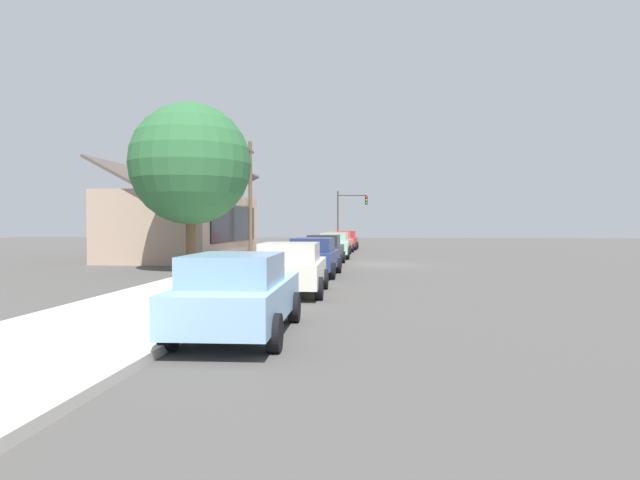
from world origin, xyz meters
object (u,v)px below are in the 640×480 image
Objects in this scene: car_seafoam at (334,245)px; utility_pole_wooden at (250,197)px; car_coral at (339,242)px; car_cherry at (346,240)px; shade_tree at (190,164)px; car_ivory at (291,268)px; car_skyblue at (238,294)px; traffic_light_main at (349,210)px; car_navy at (314,256)px; car_charcoal at (325,250)px; fire_hydrant_red at (322,246)px.

utility_pole_wooden is (0.46, 5.46, 3.11)m from car_seafoam.
car_cherry is at bearing -0.01° from car_coral.
car_coral is 0.60× the size of shade_tree.
car_ivory and car_cherry have the same top height.
traffic_light_main is (40.66, -0.13, 2.68)m from car_skyblue.
car_ivory is 0.95× the size of car_coral.
car_ivory is 0.58× the size of utility_pole_wooden.
car_navy is 24.30m from car_cherry.
car_charcoal is at bearing 177.40° from car_seafoam.
shade_tree is at bearing 73.29° from car_navy.
car_skyblue and car_ivory have the same top height.
car_cherry is at bearing -19.14° from fire_hydrant_red.
car_navy is at bearing -179.03° from car_cherry.
car_coral is (6.05, 0.08, -0.00)m from car_seafoam.
car_skyblue and car_charcoal have the same top height.
traffic_light_main reaches higher than car_ivory.
car_charcoal is at bearing 2.44° from car_navy.
car_seafoam is (12.20, 0.14, 0.00)m from car_navy.
fire_hydrant_red is at bearing 43.83° from car_coral.
car_seafoam is at bearing -29.21° from shade_tree.
car_cherry is (24.30, 0.03, -0.00)m from car_navy.
fire_hydrant_red is at bearing 8.46° from car_seafoam.
car_charcoal is 1.06× the size of car_cherry.
shade_tree is at bearing 178.36° from utility_pole_wooden.
car_navy is 12.20m from car_seafoam.
car_navy is (6.05, -0.02, 0.00)m from car_ivory.
car_navy is at bearing -178.57° from car_charcoal.
traffic_light_main is at bearing -3.14° from car_seafoam.
car_navy is 1.01× the size of car_seafoam.
car_coral is at bearing -1.49° from car_ivory.
car_seafoam is 16.25m from traffic_light_main.
fire_hydrant_red is (7.12, -4.00, -3.43)m from utility_pole_wooden.
car_charcoal is (12.29, 0.13, 0.00)m from car_ivory.
car_charcoal and car_coral have the same top height.
car_charcoal is 5.96m from car_seafoam.
utility_pole_wooden reaches higher than car_ivory.
traffic_light_main is (9.97, -0.28, 2.68)m from car_coral.
car_ivory is at bearing 179.85° from traffic_light_main.
fire_hydrant_red is at bearing 5.63° from car_navy.
traffic_light_main reaches higher than car_navy.
utility_pole_wooden is (-15.57, 5.66, 0.44)m from traffic_light_main.
car_seafoam is at bearing -94.84° from utility_pole_wooden.
car_skyblue is 30.69m from car_coral.
car_skyblue is at bearing 177.75° from car_seafoam.
car_cherry is 0.58× the size of shade_tree.
utility_pole_wooden is at bearing 40.28° from car_charcoal.
fire_hydrant_red is (25.83, 1.57, -0.32)m from car_ivory.
car_ivory is at bearing -163.42° from utility_pole_wooden.
utility_pole_wooden is (12.66, 5.59, 3.11)m from car_navy.
car_navy reaches higher than fire_hydrant_red.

